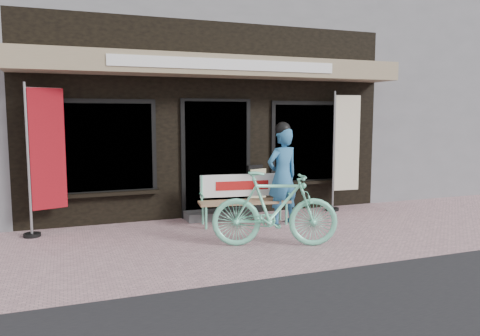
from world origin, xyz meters
name	(u,v)px	position (x,y,z in m)	size (l,w,h in m)	color
ground	(257,242)	(0.00, 0.00, 0.00)	(70.00, 70.00, 0.00)	#BA8E94
storefront	(178,70)	(0.00, 4.96, 2.99)	(7.00, 6.77, 6.00)	black
neighbor_right_near	(438,86)	(8.50, 5.50, 2.80)	(10.00, 7.00, 5.60)	slate
bench	(243,195)	(0.26, 1.22, 0.51)	(1.63, 0.61, 0.86)	#72DFB5
person	(282,174)	(0.89, 0.99, 0.88)	(0.68, 0.52, 1.79)	teal
bicycle	(275,209)	(0.17, -0.28, 0.55)	(0.52, 1.83, 1.10)	#72DFB5
nobori_red	(44,157)	(-2.95, 1.61, 1.24)	(0.71, 0.36, 2.40)	gray
nobori_cream	(345,149)	(2.56, 1.62, 1.22)	(0.70, 0.28, 2.36)	gray
menu_stand	(257,188)	(0.83, 1.99, 0.48)	(0.47, 0.24, 0.94)	black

